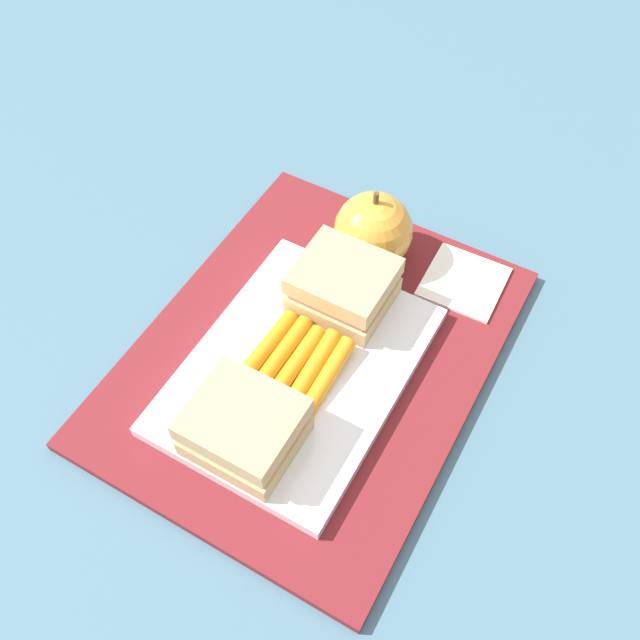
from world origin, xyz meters
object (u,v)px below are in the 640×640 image
Objects in this scene: food_tray at (298,370)px; carrot_sticks_bundle at (297,361)px; sandwich_half_right at (343,285)px; apple at (373,231)px; sandwich_half_left at (244,427)px; paper_napkin at (464,282)px.

food_tray is 0.01m from carrot_sticks_bundle.
apple is (0.07, 0.01, 0.00)m from sandwich_half_right.
sandwich_half_left is 0.96× the size of apple.
sandwich_half_right reaches higher than food_tray.
sandwich_half_right is at bearing -175.11° from apple.
paper_napkin is at bearing -80.80° from apple.
carrot_sticks_bundle reaches higher than paper_napkin.
carrot_sticks_bundle is 0.18m from paper_napkin.
sandwich_half_left is 1.00× the size of sandwich_half_right.
food_tray is 0.08m from sandwich_half_right.
food_tray is at bearing -82.76° from carrot_sticks_bundle.
sandwich_half_right is at bearing 134.61° from paper_napkin.
paper_napkin is at bearing -19.25° from sandwich_half_left.
paper_napkin is at bearing -45.39° from sandwich_half_right.
sandwich_half_left reaches higher than carrot_sticks_bundle.
carrot_sticks_bundle is at bearing 97.24° from food_tray.
carrot_sticks_bundle is 0.15m from apple.
food_tray is 3.29× the size of paper_napkin.
apple is at bearing 4.89° from sandwich_half_right.
sandwich_half_left is at bearing 180.00° from sandwich_half_right.
paper_napkin is at bearing -27.58° from carrot_sticks_bundle.
sandwich_half_right reaches higher than paper_napkin.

